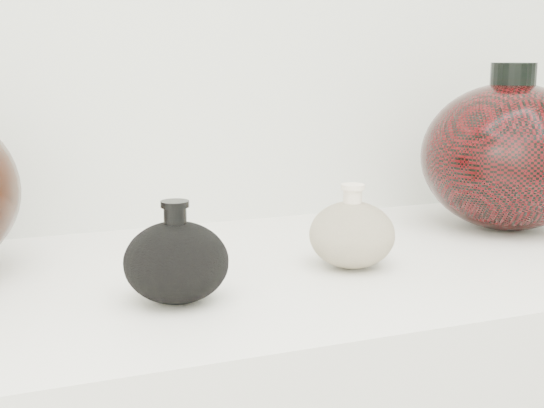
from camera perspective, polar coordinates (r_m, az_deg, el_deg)
name	(u,v)px	position (r m, az deg, el deg)	size (l,w,h in m)	color
black_gourd_vase	(176,261)	(0.76, -7.22, -4.31)	(0.13, 0.13, 0.10)	black
cream_gourd_vase	(352,234)	(0.88, 6.04, -2.26)	(0.13, 0.13, 0.10)	beige
right_round_pot	(508,156)	(1.11, 17.37, 3.48)	(0.31, 0.31, 0.23)	black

